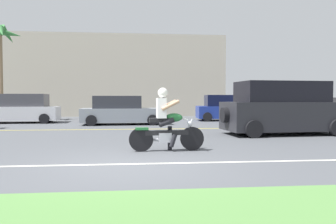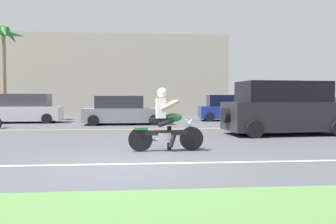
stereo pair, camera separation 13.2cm
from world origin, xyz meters
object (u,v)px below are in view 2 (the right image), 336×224
Objects in this scene: parked_car_0 at (24,109)px; palm_tree_0 at (4,40)px; motorcyclist at (166,124)px; parked_car_2 at (227,109)px; suv_nearby at (284,109)px; parked_car_1 at (123,111)px; parked_car_3 at (318,110)px.

palm_tree_0 is (-1.85, 2.12, 4.31)m from parked_car_0.
palm_tree_0 is (-9.19, 13.24, 4.37)m from motorcyclist.
palm_tree_0 is (-14.05, 1.35, 4.33)m from parked_car_2.
parked_car_1 is at bearing 138.69° from suv_nearby.
parked_car_1 is (5.76, -1.75, -0.05)m from parked_car_0.
parked_car_0 is 12.22m from parked_car_2.
parked_car_2 is at bearing 3.59° from parked_car_0.
parked_car_0 is at bearing 148.67° from suv_nearby.
parked_car_0 is at bearing -48.91° from palm_tree_0.
motorcyclist reaches higher than parked_car_1.
palm_tree_0 is at bearing 131.09° from parked_car_0.
suv_nearby is at bearing -31.33° from parked_car_0.
palm_tree_0 is at bearing 124.75° from motorcyclist.
parked_car_0 reaches higher than parked_car_2.
suv_nearby is 8.27m from parked_car_3.
suv_nearby is at bearing 36.79° from motorcyclist.
parked_car_3 is at bearing 4.13° from parked_car_1.
palm_tree_0 is at bearing 153.02° from parked_car_1.
suv_nearby reaches higher than parked_car_2.
motorcyclist is at bearing -143.21° from suv_nearby.
parked_car_3 is 19.89m from palm_tree_0.
parked_car_1 is 1.18× the size of parked_car_2.
parked_car_2 is 0.61× the size of palm_tree_0.
motorcyclist is at bearing -56.58° from parked_car_0.
palm_tree_0 reaches higher than suv_nearby.
parked_car_2 is at bearing 161.76° from parked_car_3.
motorcyclist is 0.33× the size of palm_tree_0.
suv_nearby reaches higher than parked_car_1.
suv_nearby is at bearing -127.73° from parked_car_3.
parked_car_3 is at bearing 52.27° from suv_nearby.
motorcyclist is 9.51m from parked_car_1.
suv_nearby is 1.29× the size of parked_car_3.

